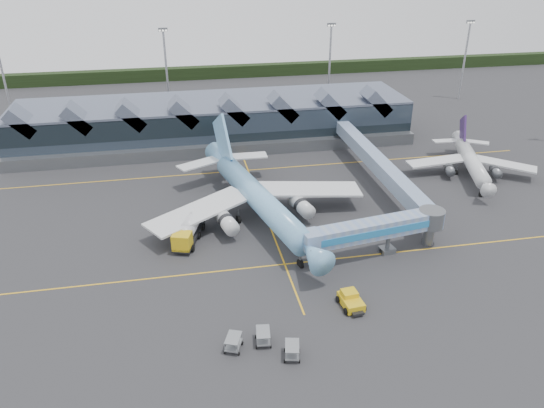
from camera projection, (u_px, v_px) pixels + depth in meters
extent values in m
plane|color=#2C2C2F|center=(274.00, 237.00, 85.18)|extent=(260.00, 260.00, 0.00)
cube|color=gold|center=(285.00, 264.00, 78.17)|extent=(120.00, 0.25, 0.01)
cube|color=gold|center=(248.00, 170.00, 109.73)|extent=(120.00, 0.25, 0.01)
cube|color=gold|center=(263.00, 209.00, 93.95)|extent=(0.25, 60.00, 0.01)
cube|color=black|center=(212.00, 72.00, 180.73)|extent=(260.00, 4.00, 4.00)
cube|color=black|center=(214.00, 121.00, 124.39)|extent=(90.00, 20.00, 9.00)
cube|color=slate|center=(213.00, 102.00, 122.28)|extent=(90.00, 20.00, 0.60)
cube|color=slate|center=(219.00, 151.00, 116.19)|extent=(90.00, 2.50, 2.60)
cube|color=slate|center=(22.00, 121.00, 109.32)|extent=(6.43, 6.00, 6.43)
cube|color=slate|center=(78.00, 118.00, 111.18)|extent=(6.43, 6.00, 6.43)
cube|color=slate|center=(132.00, 115.00, 113.05)|extent=(6.43, 6.00, 6.43)
cube|color=slate|center=(184.00, 112.00, 114.91)|extent=(6.43, 6.00, 6.43)
cube|color=slate|center=(234.00, 109.00, 116.77)|extent=(6.43, 6.00, 6.43)
cube|color=slate|center=(283.00, 106.00, 118.64)|extent=(6.43, 6.00, 6.43)
cube|color=slate|center=(330.00, 104.00, 120.50)|extent=(6.43, 6.00, 6.43)
cube|color=slate|center=(376.00, 101.00, 122.36)|extent=(6.43, 6.00, 6.43)
cylinder|color=#9C9EA4|center=(4.00, 81.00, 132.29)|extent=(0.56, 0.56, 22.00)
cylinder|color=#9C9EA4|center=(167.00, 73.00, 140.82)|extent=(0.56, 0.56, 22.00)
cube|color=slate|center=(163.00, 30.00, 135.87)|extent=(2.40, 0.50, 0.90)
cylinder|color=#9C9EA4|center=(330.00, 66.00, 148.44)|extent=(0.56, 0.56, 22.00)
cube|color=slate|center=(332.00, 25.00, 143.49)|extent=(2.40, 0.50, 0.90)
cylinder|color=#9C9EA4|center=(464.00, 61.00, 153.46)|extent=(0.56, 0.56, 22.00)
cube|color=slate|center=(471.00, 22.00, 148.51)|extent=(2.40, 0.50, 0.90)
cylinder|color=#6697CE|center=(260.00, 199.00, 88.01)|extent=(11.22, 31.99, 3.94)
cone|color=#6697CE|center=(313.00, 254.00, 72.79)|extent=(5.10, 6.24, 3.94)
cube|color=black|center=(316.00, 251.00, 71.86)|extent=(1.53, 0.67, 0.48)
cone|color=#6697CE|center=(220.00, 157.00, 103.85)|extent=(5.52, 8.01, 3.94)
cube|color=silver|center=(199.00, 211.00, 85.70)|extent=(18.39, 14.39, 1.30)
cube|color=silver|center=(309.00, 189.00, 93.11)|extent=(18.34, 7.36, 1.30)
cylinder|color=silver|center=(227.00, 222.00, 84.44)|extent=(3.64, 5.89, 2.44)
cylinder|color=silver|center=(302.00, 206.00, 89.38)|extent=(3.64, 5.89, 2.44)
cube|color=#6697CE|center=(223.00, 141.00, 100.51)|extent=(2.79, 9.92, 10.86)
cube|color=silver|center=(199.00, 164.00, 100.95)|extent=(8.76, 6.61, 0.26)
cube|color=silver|center=(246.00, 156.00, 104.52)|extent=(8.25, 3.28, 0.26)
cylinder|color=slate|center=(300.00, 260.00, 77.16)|extent=(0.29, 0.29, 2.28)
cylinder|color=slate|center=(238.00, 216.00, 89.30)|extent=(0.29, 0.29, 2.28)
cylinder|color=slate|center=(274.00, 208.00, 91.76)|extent=(0.29, 0.29, 2.28)
cylinder|color=black|center=(300.00, 264.00, 77.49)|extent=(0.79, 1.53, 1.46)
cylinder|color=silver|center=(472.00, 162.00, 105.62)|extent=(8.75, 19.90, 2.85)
cone|color=silver|center=(486.00, 186.00, 95.25)|extent=(3.75, 4.12, 2.85)
cube|color=black|center=(487.00, 184.00, 94.60)|extent=(1.13, 0.65, 0.48)
cone|color=silver|center=(460.00, 140.00, 116.40)|extent=(4.10, 5.21, 2.85)
cube|color=silver|center=(437.00, 161.00, 107.34)|extent=(11.89, 3.80, 0.95)
cube|color=silver|center=(505.00, 164.00, 105.96)|extent=(11.81, 9.92, 0.95)
cylinder|color=slate|center=(449.00, 169.00, 105.36)|extent=(2.72, 3.80, 1.77)
cylinder|color=slate|center=(496.00, 171.00, 104.44)|extent=(2.72, 3.80, 1.77)
cube|color=#30194D|center=(463.00, 130.00, 114.20)|extent=(2.34, 6.24, 6.95)
cube|color=silver|center=(446.00, 141.00, 115.97)|extent=(5.55, 2.33, 0.24)
cube|color=silver|center=(476.00, 142.00, 115.31)|extent=(5.68, 4.55, 0.24)
cylinder|color=slate|center=(481.00, 192.00, 98.28)|extent=(0.27, 0.27, 1.65)
cylinder|color=slate|center=(457.00, 170.00, 107.64)|extent=(0.27, 0.27, 1.65)
cylinder|color=slate|center=(481.00, 171.00, 107.14)|extent=(0.27, 0.27, 1.65)
cylinder|color=black|center=(480.00, 195.00, 98.52)|extent=(0.73, 1.14, 1.06)
cube|color=#6E87B7|center=(373.00, 229.00, 78.28)|extent=(18.48, 5.52, 2.65)
cube|color=#2479B6|center=(378.00, 233.00, 77.09)|extent=(18.08, 2.92, 1.10)
cube|color=#6E87B7|center=(311.00, 241.00, 75.24)|extent=(2.80, 3.26, 2.74)
cylinder|color=slate|center=(388.00, 239.00, 80.14)|extent=(0.64, 0.64, 4.60)
cube|color=slate|center=(387.00, 250.00, 80.99)|extent=(2.45, 2.14, 0.82)
cylinder|color=black|center=(382.00, 251.00, 80.76)|extent=(0.49, 0.87, 0.82)
cylinder|color=black|center=(392.00, 249.00, 81.31)|extent=(0.49, 0.87, 0.82)
cylinder|color=slate|center=(431.00, 218.00, 81.32)|extent=(4.02, 4.02, 2.74)
cylinder|color=slate|center=(429.00, 231.00, 82.35)|extent=(1.64, 1.64, 4.60)
cube|color=black|center=(189.00, 235.00, 84.14)|extent=(5.70, 10.55, 0.57)
cube|color=gold|center=(182.00, 241.00, 80.19)|extent=(3.35, 3.21, 2.50)
cube|color=black|center=(180.00, 241.00, 79.13)|extent=(2.43, 0.92, 1.13)
cylinder|color=silver|center=(191.00, 222.00, 84.66)|extent=(4.49, 7.06, 2.61)
sphere|color=silver|center=(196.00, 213.00, 87.58)|extent=(2.50, 2.50, 2.50)
sphere|color=silver|center=(185.00, 233.00, 81.74)|extent=(2.50, 2.50, 2.50)
cylinder|color=black|center=(175.00, 247.00, 81.40)|extent=(0.72, 1.20, 1.13)
cylinder|color=black|center=(193.00, 248.00, 81.10)|extent=(0.72, 1.20, 1.13)
cylinder|color=black|center=(182.00, 234.00, 84.92)|extent=(0.72, 1.20, 1.13)
cylinder|color=black|center=(199.00, 235.00, 84.62)|extent=(0.72, 1.20, 1.13)
cylinder|color=black|center=(186.00, 226.00, 87.44)|extent=(0.72, 1.20, 1.13)
cylinder|color=black|center=(203.00, 227.00, 87.14)|extent=(0.72, 1.20, 1.13)
cube|color=gold|center=(351.00, 302.00, 68.91)|extent=(2.76, 4.14, 1.09)
cube|color=gold|center=(349.00, 294.00, 69.10)|extent=(2.12, 1.92, 0.76)
cube|color=black|center=(357.00, 313.00, 67.25)|extent=(1.60, 1.01, 0.33)
cylinder|color=black|center=(346.00, 311.00, 67.62)|extent=(0.41, 0.90, 0.87)
cylinder|color=black|center=(364.00, 308.00, 68.25)|extent=(0.41, 0.90, 0.87)
cylinder|color=black|center=(338.00, 299.00, 69.86)|extent=(0.41, 0.90, 0.87)
cylinder|color=black|center=(355.00, 296.00, 70.49)|extent=(0.41, 0.90, 0.87)
cube|color=gray|center=(263.00, 339.00, 62.72)|extent=(1.88, 2.68, 0.17)
cube|color=gray|center=(263.00, 332.00, 62.24)|extent=(1.88, 2.68, 0.09)
cylinder|color=black|center=(270.00, 336.00, 63.78)|extent=(0.18, 0.42, 0.41)
cube|color=gray|center=(292.00, 353.00, 60.60)|extent=(2.10, 2.79, 0.17)
cube|color=gray|center=(292.00, 346.00, 60.12)|extent=(2.10, 2.79, 0.09)
cylinder|color=black|center=(299.00, 350.00, 61.58)|extent=(0.22, 0.43, 0.41)
cube|color=gray|center=(234.00, 345.00, 61.80)|extent=(2.39, 2.91, 0.17)
cube|color=gray|center=(233.00, 338.00, 61.31)|extent=(2.39, 2.91, 0.09)
cylinder|color=black|center=(243.00, 343.00, 62.65)|extent=(0.28, 0.43, 0.41)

